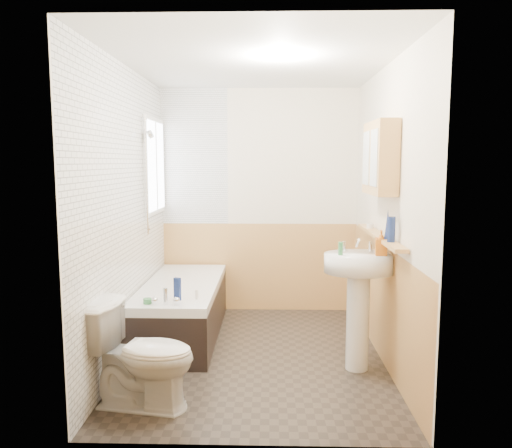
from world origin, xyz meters
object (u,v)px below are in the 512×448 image
object	(u,v)px
sink	(358,287)
pine_shelf	(379,236)
medicine_cabinet	(380,158)
toilet	(142,355)
bathtub	(182,308)

from	to	relation	value
sink	pine_shelf	size ratio (longest dim) A/B	0.75
medicine_cabinet	toilet	bearing A→B (deg)	-155.10
toilet	pine_shelf	distance (m)	2.12
bathtub	pine_shelf	size ratio (longest dim) A/B	1.18
toilet	sink	world-z (taller)	sink
bathtub	sink	size ratio (longest dim) A/B	1.59
toilet	medicine_cabinet	bearing A→B (deg)	-55.07
bathtub	sink	bearing A→B (deg)	-25.42
bathtub	sink	world-z (taller)	sink
sink	medicine_cabinet	size ratio (longest dim) A/B	1.65
bathtub	medicine_cabinet	size ratio (longest dim) A/B	2.62
pine_shelf	medicine_cabinet	bearing A→B (deg)	-119.18
sink	pine_shelf	world-z (taller)	pine_shelf
bathtub	medicine_cabinet	bearing A→B (deg)	-18.89
pine_shelf	medicine_cabinet	size ratio (longest dim) A/B	2.22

